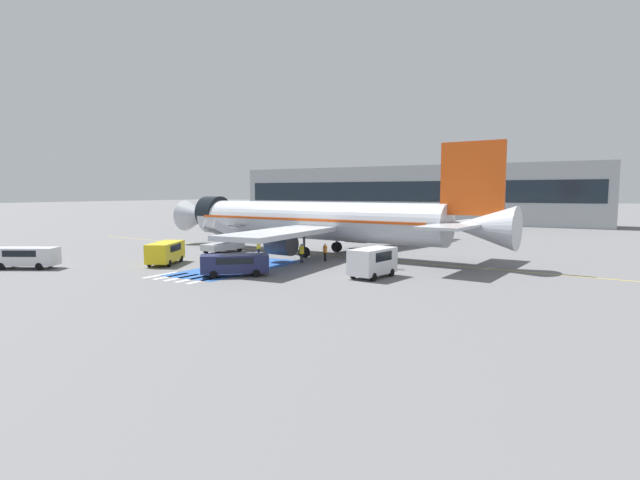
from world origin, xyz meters
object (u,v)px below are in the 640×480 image
object	(u,v)px
service_van_3	(373,260)
ground_crew_0	(325,251)
airliner	(314,221)
ground_crew_3	(393,257)
fuel_tanker	(433,228)
service_van_0	(26,256)
terminal_building	(409,194)
ground_crew_1	(259,247)
ground_crew_2	(302,252)
service_van_2	(235,263)
boarding_stairs_forward	(223,244)
service_van_1	(165,251)

from	to	relation	value
service_van_3	ground_crew_0	xyz separation A→B (m)	(-7.92, 6.19, -0.38)
airliner	service_van_3	size ratio (longest dim) A/B	9.23
service_van_3	ground_crew_3	bearing A→B (deg)	-78.64
fuel_tanker	service_van_3	distance (m)	31.93
service_van_0	terminal_building	distance (m)	85.14
service_van_0	ground_crew_3	size ratio (longest dim) A/B	3.02
ground_crew_0	ground_crew_1	xyz separation A→B (m)	(-8.05, -0.13, -0.08)
ground_crew_2	service_van_0	bearing A→B (deg)	-10.17
ground_crew_1	ground_crew_2	xyz separation A→B (m)	(6.73, -2.07, 0.15)
fuel_tanker	service_van_2	size ratio (longest dim) A/B	1.67
boarding_stairs_forward	service_van_2	bearing A→B (deg)	-41.53
fuel_tanker	boarding_stairs_forward	bearing A→B (deg)	-118.84
service_van_3	ground_crew_0	bearing A→B (deg)	-30.16
ground_crew_2	ground_crew_3	bearing A→B (deg)	136.93
ground_crew_3	airliner	bearing A→B (deg)	-172.31
boarding_stairs_forward	ground_crew_2	bearing A→B (deg)	-8.27
airliner	ground_crew_3	bearing A→B (deg)	-112.33
service_van_2	service_van_0	bearing A→B (deg)	67.69
service_van_3	boarding_stairs_forward	bearing A→B (deg)	-9.24
fuel_tanker	ground_crew_2	bearing A→B (deg)	-94.27
ground_crew_1	service_van_0	bearing A→B (deg)	140.06
fuel_tanker	ground_crew_3	world-z (taller)	fuel_tanker
service_van_1	service_van_2	distance (m)	10.09
airliner	service_van_3	xyz separation A→B (m)	(11.83, -10.54, -2.27)
ground_crew_3	ground_crew_1	bearing A→B (deg)	-150.45
service_van_1	service_van_0	bearing A→B (deg)	16.34
boarding_stairs_forward	fuel_tanker	size ratio (longest dim) A/B	0.60
service_van_1	airliner	bearing A→B (deg)	-147.32
service_van_0	ground_crew_3	xyz separation A→B (m)	(28.10, 16.27, -0.06)
airliner	service_van_1	distance (m)	16.07
ground_crew_0	terminal_building	distance (m)	69.55
service_van_0	terminal_building	xyz separation A→B (m)	(3.87, 84.90, 5.10)
airliner	service_van_0	xyz separation A→B (m)	(-16.58, -21.91, -2.51)
service_van_1	ground_crew_3	size ratio (longest dim) A/B	2.96
ground_crew_0	ground_crew_2	bearing A→B (deg)	-96.41
service_van_0	service_van_2	bearing A→B (deg)	-100.45
service_van_0	ground_crew_2	xyz separation A→B (m)	(19.17, 15.36, -0.07)
service_van_3	ground_crew_2	size ratio (longest dim) A/B	2.48
ground_crew_3	terminal_building	xyz separation A→B (m)	(-24.23, 68.63, 5.16)
fuel_tanker	service_van_1	world-z (taller)	fuel_tanker
ground_crew_3	terminal_building	world-z (taller)	terminal_building
boarding_stairs_forward	terminal_building	distance (m)	67.24
service_van_0	ground_crew_3	bearing A→B (deg)	-89.34
ground_crew_1	ground_crew_3	size ratio (longest dim) A/B	0.87
service_van_2	service_van_3	xyz separation A→B (m)	(9.88, 5.01, 0.31)
boarding_stairs_forward	ground_crew_1	distance (m)	5.40
service_van_0	ground_crew_2	bearing A→B (deg)	-80.70
airliner	boarding_stairs_forward	world-z (taller)	airliner
service_van_1	ground_crew_2	distance (m)	12.78
terminal_building	airliner	bearing A→B (deg)	-78.60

